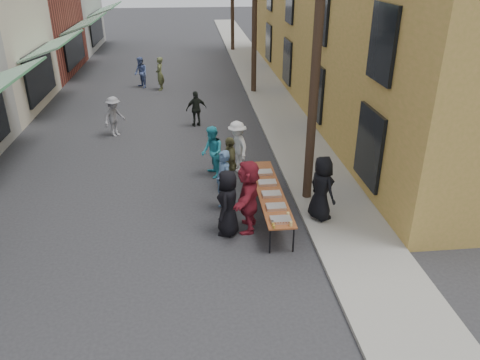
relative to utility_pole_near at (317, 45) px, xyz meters
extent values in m
plane|color=#28282B|center=(-4.30, -3.00, -4.50)|extent=(120.00, 120.00, 0.00)
cube|color=gray|center=(0.70, 12.00, -4.45)|extent=(2.20, 60.00, 0.10)
cylinder|color=#2D2116|center=(0.00, 0.00, 0.00)|extent=(0.26, 0.26, 9.00)
cylinder|color=#2D2116|center=(0.00, 12.00, 0.00)|extent=(0.26, 0.26, 9.00)
cube|color=brown|center=(-1.27, -0.78, -3.77)|extent=(0.70, 4.00, 0.04)
cylinder|color=black|center=(-1.56, -2.66, -4.14)|extent=(0.04, 0.04, 0.71)
cylinder|color=black|center=(-0.98, -2.66, -4.14)|extent=(0.04, 0.04, 0.71)
cylinder|color=black|center=(-1.56, 1.10, -4.14)|extent=(0.04, 0.04, 0.71)
cylinder|color=black|center=(-0.98, 1.10, -4.14)|extent=(0.04, 0.04, 0.71)
cube|color=maroon|center=(-1.27, -2.43, -3.71)|extent=(0.50, 0.33, 0.08)
cube|color=#B2B2B7|center=(-1.27, -1.78, -3.71)|extent=(0.50, 0.33, 0.08)
cube|color=tan|center=(-1.27, -1.08, -3.71)|extent=(0.50, 0.33, 0.08)
cube|color=#B2B2B7|center=(-1.27, -0.38, -3.71)|extent=(0.50, 0.33, 0.08)
cube|color=tan|center=(-1.27, 0.32, -3.71)|extent=(0.50, 0.33, 0.08)
cylinder|color=#A57F26|center=(-1.49, -2.73, -3.71)|extent=(0.07, 0.07, 0.08)
cylinder|color=#A57F26|center=(-1.49, -2.63, -3.71)|extent=(0.07, 0.07, 0.08)
cylinder|color=#A57F26|center=(-1.49, -2.53, -3.71)|extent=(0.07, 0.07, 0.08)
cylinder|color=tan|center=(-1.07, -2.68, -3.69)|extent=(0.08, 0.08, 0.12)
imported|color=black|center=(-2.48, -1.63, -3.61)|extent=(0.81, 1.00, 1.78)
imported|color=#47658A|center=(-2.50, -0.34, -3.60)|extent=(0.63, 0.76, 1.79)
imported|color=#2BA1B5|center=(-2.70, 1.91, -3.65)|extent=(0.80, 0.94, 1.70)
imported|color=silver|center=(-1.84, 2.32, -3.64)|extent=(0.99, 1.26, 1.71)
imported|color=brown|center=(-2.20, 0.97, -3.65)|extent=(0.51, 1.03, 1.69)
imported|color=maroon|center=(-1.94, -1.47, -3.52)|extent=(0.98, 1.90, 1.96)
imported|color=black|center=(0.05, -1.28, -3.50)|extent=(0.88, 1.03, 1.80)
imported|color=gray|center=(-6.37, 6.13, -3.70)|extent=(1.10, 1.18, 1.60)
imported|color=black|center=(-3.10, 6.99, -3.75)|extent=(0.95, 0.59, 1.50)
imported|color=#555D36|center=(-4.90, 13.11, -3.63)|extent=(0.47, 0.67, 1.74)
imported|color=#5367A2|center=(-5.94, 13.68, -3.68)|extent=(0.95, 1.01, 1.65)
camera|label=1|loc=(-3.28, -12.06, 2.09)|focal=35.00mm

